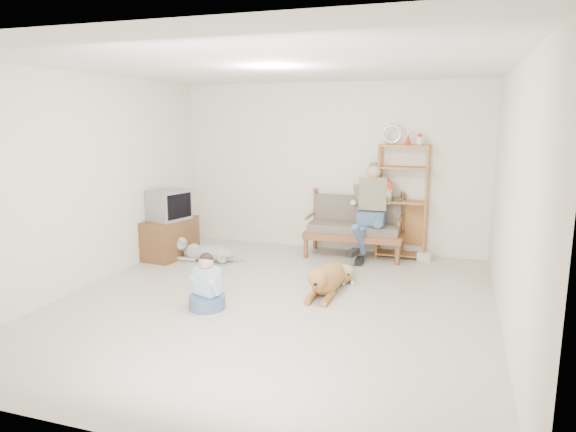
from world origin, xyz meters
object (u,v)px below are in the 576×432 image
(loveseat, at_px, (355,225))
(golden_retriever, at_px, (327,279))
(etagere, at_px, (402,200))
(tv_stand, at_px, (170,238))

(loveseat, relative_size, golden_retriever, 1.08)
(etagere, height_order, tv_stand, etagere)
(etagere, bearing_deg, tv_stand, -161.70)
(etagere, relative_size, golden_retriever, 1.47)
(tv_stand, relative_size, golden_retriever, 0.68)
(loveseat, bearing_deg, tv_stand, -161.15)
(loveseat, xyz_separation_m, golden_retriever, (0.00, -1.83, -0.31))
(tv_stand, bearing_deg, loveseat, 25.64)
(golden_retriever, bearing_deg, tv_stand, 163.98)
(tv_stand, bearing_deg, etagere, 23.77)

